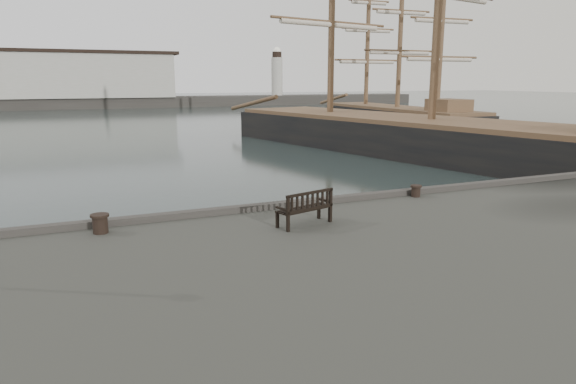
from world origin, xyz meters
The scene contains 7 objects.
ground centered at (0.00, 0.00, 0.00)m, with size 400.00×400.00×0.00m, color black.
breakwater centered at (-4.56, 92.00, 4.30)m, with size 140.00×9.50×12.20m.
bench centered at (0.67, -2.09, 1.84)m, with size 1.63×0.93×0.89m.
bollard_left centered at (-4.25, -0.76, 1.80)m, with size 0.45×0.45×0.48m, color black.
bollard_right centered at (5.37, -0.51, 1.75)m, with size 0.36×0.36×0.38m, color black.
tall_ship_main centered at (18.57, 15.36, 0.73)m, with size 16.22×39.09×28.76m.
tall_ship_far centered at (28.41, 33.47, 0.72)m, with size 6.30×24.94×21.21m.
Camera 1 is at (-4.80, -13.73, 5.25)m, focal length 32.00 mm.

